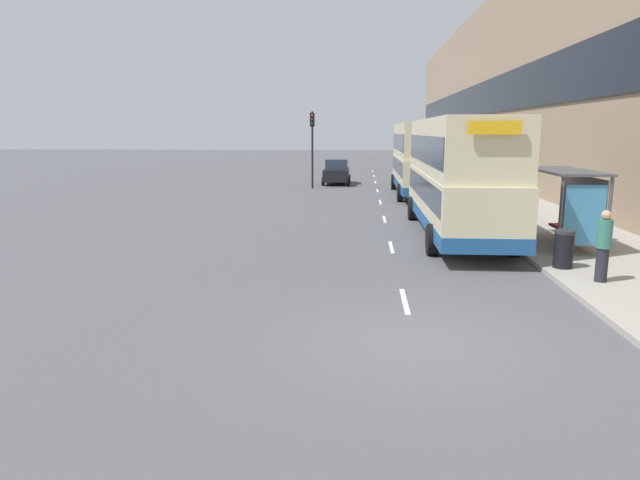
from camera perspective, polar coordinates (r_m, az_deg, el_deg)
name	(u,v)px	position (r m, az deg, el deg)	size (l,w,h in m)	color
ground_plane	(415,343)	(10.88, 9.46, -10.09)	(220.00, 220.00, 0.00)	#515156
pavement	(452,177)	(49.34, 13.05, 6.15)	(5.00, 93.00, 0.14)	#A39E93
terrace_facade	(506,88)	(50.08, 18.07, 14.26)	(3.10, 93.00, 14.63)	#9E846B
lane_mark_0	(405,301)	(13.35, 8.46, -6.06)	(0.12, 2.00, 0.01)	silver
lane_mark_1	(391,247)	(19.39, 7.15, -0.71)	(0.12, 2.00, 0.01)	silver
lane_mark_2	(384,219)	(25.53, 6.46, 2.08)	(0.12, 2.00, 0.01)	silver
lane_mark_3	(380,202)	(31.71, 6.04, 3.79)	(0.12, 2.00, 0.01)	silver
lane_mark_4	(377,191)	(37.90, 5.76, 4.94)	(0.12, 2.00, 0.01)	silver
lane_mark_5	(375,182)	(44.11, 5.56, 5.77)	(0.12, 2.00, 0.01)	silver
lane_mark_6	(374,176)	(50.32, 5.40, 6.39)	(0.12, 2.00, 0.01)	silver
lane_mark_7	(373,171)	(56.54, 5.28, 6.88)	(0.12, 2.00, 0.01)	silver
bus_shelter	(572,193)	(20.22, 23.89, 4.28)	(1.60, 4.20, 2.48)	#4C4C51
double_decker_bus_near	(457,175)	(21.70, 13.56, 6.38)	(2.85, 11.42, 4.30)	beige
double_decker_bus_ahead	(419,158)	(35.24, 9.84, 8.11)	(2.85, 10.51, 4.30)	beige
car_0	(337,172)	(42.44, 1.67, 6.83)	(2.01, 4.09, 1.84)	black
pedestrian_at_shelter	(596,216)	(21.52, 25.84, 2.17)	(0.34, 0.34, 1.73)	#23232D
pedestrian_1	(603,246)	(15.81, 26.49, -0.50)	(0.36, 0.36, 1.81)	#23232D
litter_bin	(564,249)	(17.07, 23.18, -0.82)	(0.55, 0.55, 1.05)	black
traffic_light_far_kerb	(312,137)	(38.92, -0.78, 10.24)	(0.30, 0.32, 5.16)	black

